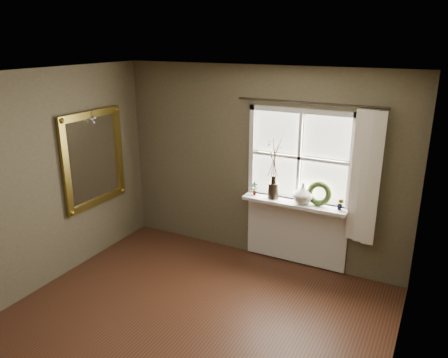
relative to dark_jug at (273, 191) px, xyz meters
name	(u,v)px	position (x,y,z in m)	size (l,w,h in m)	color
floor	(167,348)	(-0.26, -2.12, -1.02)	(4.50, 4.50, 0.00)	#432315
ceiling	(154,80)	(-0.26, -2.12, 1.58)	(4.50, 4.50, 0.00)	silver
wall_back	(261,164)	(-0.26, 0.18, 0.28)	(4.00, 0.10, 2.60)	brown
wall_left	(8,192)	(-2.31, -2.12, 0.28)	(0.10, 4.50, 2.60)	brown
wall_right	(406,285)	(1.79, -2.12, 0.28)	(0.10, 4.50, 2.60)	brown
window_frame	(299,158)	(0.29, 0.11, 0.46)	(1.36, 0.06, 1.24)	silver
window_sill	(294,203)	(0.29, 0.00, -0.12)	(1.36, 0.26, 0.04)	silver
window_apron	(295,231)	(0.29, 0.11, -0.56)	(1.36, 0.04, 0.88)	silver
dark_jug	(273,191)	(0.00, 0.00, 0.00)	(0.14, 0.14, 0.21)	black
cream_vase	(303,194)	(0.40, 0.00, 0.03)	(0.25, 0.25, 0.26)	beige
wreath	(319,196)	(0.59, 0.04, 0.01)	(0.31, 0.31, 0.07)	#34461F
potted_plant_left	(254,188)	(-0.27, 0.00, -0.01)	(0.10, 0.06, 0.18)	#34461F
potted_plant_right	(340,204)	(0.87, 0.00, -0.03)	(0.08, 0.07, 0.15)	#34461F
curtain	(366,178)	(1.13, 0.01, 0.34)	(0.36, 0.12, 1.59)	beige
curtain_rod	(309,103)	(0.39, 0.05, 1.16)	(0.03, 0.03, 1.84)	black
gilt_mirror	(94,159)	(-2.22, -0.87, 0.36)	(0.10, 1.07, 1.28)	white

